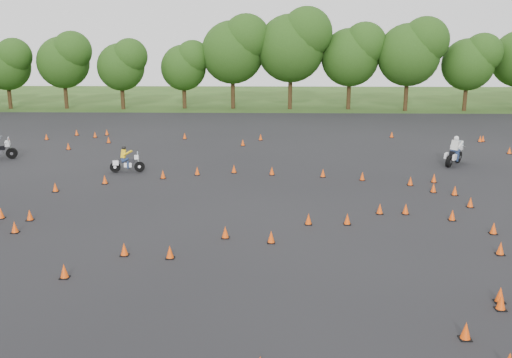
# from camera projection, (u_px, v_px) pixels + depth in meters

# --- Properties ---
(ground) EXTENTS (140.00, 140.00, 0.00)m
(ground) POSITION_uv_depth(u_px,v_px,m) (253.00, 233.00, 22.55)
(ground) COLOR #2D5119
(ground) RESTS_ON ground
(asphalt_pad) EXTENTS (62.00, 62.00, 0.00)m
(asphalt_pad) POSITION_uv_depth(u_px,v_px,m) (257.00, 193.00, 28.37)
(asphalt_pad) COLOR black
(asphalt_pad) RESTS_ON ground
(treeline) EXTENTS (87.00, 32.51, 11.18)m
(treeline) POSITION_uv_depth(u_px,v_px,m) (304.00, 68.00, 55.37)
(treeline) COLOR #224413
(treeline) RESTS_ON ground
(traffic_cones) EXTENTS (35.98, 33.00, 0.45)m
(traffic_cones) POSITION_uv_depth(u_px,v_px,m) (261.00, 189.00, 28.25)
(traffic_cones) COLOR #FF4F0A
(traffic_cones) RESTS_ON asphalt_pad
(rider_yellow) EXTENTS (2.02, 0.82, 1.52)m
(rider_yellow) POSITION_uv_depth(u_px,v_px,m) (127.00, 159.00, 32.47)
(rider_yellow) COLOR yellow
(rider_yellow) RESTS_ON ground
(rider_white) EXTENTS (1.96, 2.32, 1.81)m
(rider_white) POSITION_uv_depth(u_px,v_px,m) (454.00, 150.00, 34.37)
(rider_white) COLOR silver
(rider_white) RESTS_ON ground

